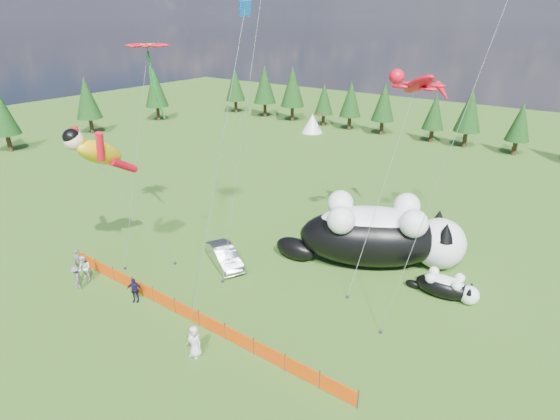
# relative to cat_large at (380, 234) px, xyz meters

# --- Properties ---
(ground) EXTENTS (160.00, 160.00, 0.00)m
(ground) POSITION_rel_cat_large_xyz_m (-6.37, -9.53, -2.31)
(ground) COLOR #14380A
(ground) RESTS_ON ground
(safety_fence) EXTENTS (22.06, 0.06, 1.10)m
(safety_fence) POSITION_rel_cat_large_xyz_m (-6.37, -12.53, -1.81)
(safety_fence) COLOR #262626
(safety_fence) RESTS_ON ground
(tree_line) EXTENTS (90.00, 4.00, 8.00)m
(tree_line) POSITION_rel_cat_large_xyz_m (-6.37, 35.47, 1.69)
(tree_line) COLOR black
(tree_line) RESTS_ON ground
(festival_tents) EXTENTS (50.00, 3.20, 2.80)m
(festival_tents) POSITION_rel_cat_large_xyz_m (4.63, 30.47, -0.91)
(festival_tents) COLOR white
(festival_tents) RESTS_ON ground
(cat_large) EXTENTS (12.34, 9.06, 4.87)m
(cat_large) POSITION_rel_cat_large_xyz_m (0.00, 0.00, 0.00)
(cat_large) COLOR black
(cat_large) RESTS_ON ground
(cat_small) EXTENTS (4.52, 1.86, 1.63)m
(cat_small) POSITION_rel_cat_large_xyz_m (5.25, -1.43, -1.54)
(cat_small) COLOR black
(cat_small) RESTS_ON ground
(car) EXTENTS (4.45, 3.31, 1.40)m
(car) POSITION_rel_cat_large_xyz_m (-8.77, -6.63, -1.61)
(car) COLOR #BBBCC0
(car) RESTS_ON ground
(spectator_a) EXTENTS (0.62, 0.45, 1.57)m
(spectator_a) POSITION_rel_cat_large_xyz_m (-16.64, -13.13, -1.53)
(spectator_a) COLOR #545459
(spectator_a) RESTS_ON ground
(spectator_b) EXTENTS (0.92, 0.55, 1.87)m
(spectator_b) POSITION_rel_cat_large_xyz_m (-14.92, -13.61, -1.38)
(spectator_b) COLOR silver
(spectator_b) RESTS_ON ground
(spectator_c) EXTENTS (1.08, 0.96, 1.66)m
(spectator_c) POSITION_rel_cat_large_xyz_m (-10.31, -13.15, -1.48)
(spectator_c) COLOR black
(spectator_c) RESTS_ON ground
(spectator_d) EXTENTS (1.19, 1.08, 1.66)m
(spectator_d) POSITION_rel_cat_large_xyz_m (-14.52, -14.45, -1.48)
(spectator_d) COLOR #545459
(spectator_d) RESTS_ON ground
(spectator_e) EXTENTS (0.95, 0.65, 1.85)m
(spectator_e) POSITION_rel_cat_large_xyz_m (-3.80, -14.38, -1.39)
(spectator_e) COLOR silver
(spectator_e) RESTS_ON ground
(superhero_kite) EXTENTS (5.61, 5.85, 10.96)m
(superhero_kite) POSITION_rel_cat_large_xyz_m (-14.43, -11.35, 6.15)
(superhero_kite) COLOR #DDB40B
(superhero_kite) RESTS_ON ground
(gecko_kite) EXTENTS (6.58, 11.86, 14.63)m
(gecko_kite) POSITION_rel_cat_large_xyz_m (0.36, 3.13, 9.88)
(gecko_kite) COLOR red
(gecko_kite) RESTS_ON ground
(flower_kite) EXTENTS (3.39, 5.78, 15.02)m
(flower_kite) POSITION_rel_cat_large_xyz_m (-13.88, -7.19, 12.14)
(flower_kite) COLOR red
(flower_kite) RESTS_ON ground
(diamond_kite_c) EXTENTS (2.51, 3.75, 17.38)m
(diamond_kite_c) POSITION_rel_cat_large_xyz_m (-3.56, -10.14, 13.29)
(diamond_kite_c) COLOR #0B53B2
(diamond_kite_c) RESTS_ON ground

